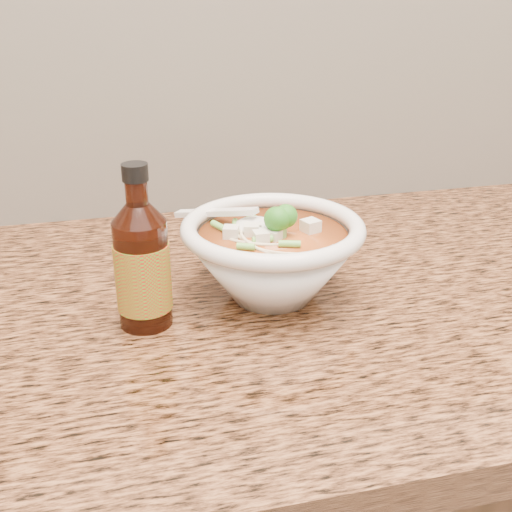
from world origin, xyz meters
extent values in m
cube|color=beige|center=(0.00, 1.99, 1.15)|extent=(4.00, 0.02, 0.50)
cube|color=brown|center=(0.00, 1.68, 0.88)|extent=(4.00, 0.68, 0.04)
cylinder|color=white|center=(-0.04, 1.66, 0.90)|extent=(0.09, 0.09, 0.01)
torus|color=white|center=(-0.04, 1.66, 0.99)|extent=(0.21, 0.21, 0.02)
torus|color=beige|center=(-0.02, 1.65, 0.98)|extent=(0.08, 0.08, 0.00)
torus|color=beige|center=(-0.02, 1.66, 0.98)|extent=(0.11, 0.11, 0.00)
torus|color=beige|center=(-0.02, 1.66, 0.98)|extent=(0.12, 0.12, 0.00)
torus|color=beige|center=(-0.02, 1.67, 0.98)|extent=(0.11, 0.11, 0.00)
torus|color=beige|center=(-0.02, 1.67, 0.97)|extent=(0.14, 0.14, 0.00)
torus|color=beige|center=(-0.02, 1.66, 0.97)|extent=(0.06, 0.06, 0.00)
cube|color=silver|center=(-0.07, 1.62, 0.99)|extent=(0.02, 0.02, 0.02)
cube|color=silver|center=(-0.04, 1.62, 0.99)|extent=(0.02, 0.02, 0.02)
cube|color=silver|center=(-0.10, 1.66, 0.99)|extent=(0.03, 0.03, 0.02)
cube|color=silver|center=(-0.03, 1.61, 0.99)|extent=(0.02, 0.02, 0.02)
cube|color=silver|center=(-0.04, 1.64, 0.99)|extent=(0.02, 0.02, 0.02)
cube|color=silver|center=(-0.09, 1.67, 0.99)|extent=(0.02, 0.02, 0.02)
cube|color=silver|center=(-0.06, 1.63, 0.99)|extent=(0.02, 0.02, 0.02)
ellipsoid|color=#196014|center=(-0.03, 1.65, 1.00)|extent=(0.04, 0.04, 0.04)
cylinder|color=#6FC74C|center=(-0.06, 1.68, 0.99)|extent=(0.02, 0.02, 0.01)
cylinder|color=#6FC74C|center=(0.01, 1.69, 0.99)|extent=(0.02, 0.02, 0.01)
cylinder|color=#6FC74C|center=(-0.05, 1.62, 0.99)|extent=(0.02, 0.02, 0.01)
cylinder|color=#6FC74C|center=(-0.05, 1.63, 0.99)|extent=(0.02, 0.02, 0.01)
cylinder|color=#6FC74C|center=(-0.07, 1.62, 0.99)|extent=(0.02, 0.01, 0.01)
cylinder|color=#6FC74C|center=(-0.01, 1.72, 0.99)|extent=(0.01, 0.02, 0.01)
ellipsoid|color=white|center=(-0.05, 1.67, 0.99)|extent=(0.05, 0.05, 0.02)
cube|color=white|center=(-0.09, 1.71, 0.99)|extent=(0.09, 0.09, 0.03)
cylinder|color=#381207|center=(-0.19, 1.63, 0.96)|extent=(0.07, 0.07, 0.12)
cylinder|color=#381207|center=(-0.19, 1.63, 1.05)|extent=(0.03, 0.03, 0.03)
cylinder|color=black|center=(-0.19, 1.63, 1.07)|extent=(0.03, 0.03, 0.02)
cylinder|color=red|center=(-0.19, 1.63, 0.96)|extent=(0.07, 0.07, 0.07)
camera|label=1|loc=(-0.22, 1.00, 1.26)|focal=45.00mm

